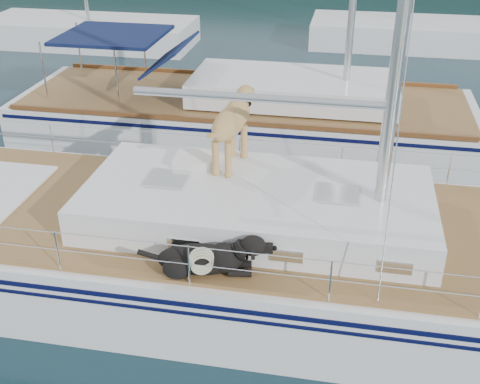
# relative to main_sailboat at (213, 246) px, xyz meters

# --- Properties ---
(ground) EXTENTS (120.00, 120.00, 0.00)m
(ground) POSITION_rel_main_sailboat_xyz_m (-0.09, -0.00, -0.69)
(ground) COLOR black
(ground) RESTS_ON ground
(main_sailboat) EXTENTS (12.00, 3.80, 14.01)m
(main_sailboat) POSITION_rel_main_sailboat_xyz_m (0.00, 0.00, 0.00)
(main_sailboat) COLOR white
(main_sailboat) RESTS_ON ground
(neighbor_sailboat) EXTENTS (11.00, 3.50, 13.30)m
(neighbor_sailboat) POSITION_rel_main_sailboat_xyz_m (-0.44, 5.81, -0.06)
(neighbor_sailboat) COLOR white
(neighbor_sailboat) RESTS_ON ground
(bg_boat_west) EXTENTS (8.00, 3.00, 11.65)m
(bg_boat_west) POSITION_rel_main_sailboat_xyz_m (-8.09, 14.00, -0.24)
(bg_boat_west) COLOR white
(bg_boat_west) RESTS_ON ground
(bg_boat_center) EXTENTS (7.20, 3.00, 11.65)m
(bg_boat_center) POSITION_rel_main_sailboat_xyz_m (3.91, 16.00, -0.24)
(bg_boat_center) COLOR white
(bg_boat_center) RESTS_ON ground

